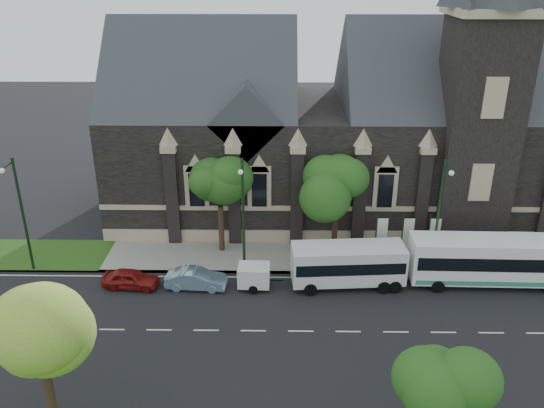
{
  "coord_description": "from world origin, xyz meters",
  "views": [
    {
      "loc": [
        -1.41,
        -28.66,
        21.29
      ],
      "look_at": [
        -1.91,
        6.0,
        6.15
      ],
      "focal_mm": 36.34,
      "sensor_mm": 36.0,
      "label": 1
    }
  ],
  "objects_px": {
    "tree_walk_right": "(339,184)",
    "banner_flag_center": "(406,234)",
    "tree_park_east": "(450,375)",
    "shuttle_bus": "(348,263)",
    "tour_coach": "(497,260)",
    "street_lamp_far": "(21,210)",
    "tree_park_near": "(45,331)",
    "tree_walk_left": "(222,184)",
    "car_far_red": "(131,279)",
    "street_lamp_mid": "(243,211)",
    "box_trailer": "(254,275)",
    "street_lamp_near": "(439,212)",
    "banner_flag_left": "(380,234)",
    "banner_flag_right": "(432,234)",
    "sedan": "(196,279)"
  },
  "relations": [
    {
      "from": "tree_walk_left",
      "to": "banner_flag_right",
      "type": "height_order",
      "value": "tree_walk_left"
    },
    {
      "from": "tree_park_near",
      "to": "banner_flag_right",
      "type": "distance_m",
      "value": 28.61
    },
    {
      "from": "street_lamp_far",
      "to": "tree_park_near",
      "type": "bearing_deg",
      "value": -62.58
    },
    {
      "from": "banner_flag_center",
      "to": "tree_walk_left",
      "type": "bearing_deg",
      "value": 173.11
    },
    {
      "from": "tree_walk_left",
      "to": "street_lamp_near",
      "type": "xyz_separation_m",
      "value": [
        15.8,
        -3.61,
        -0.62
      ]
    },
    {
      "from": "tree_walk_right",
      "to": "banner_flag_left",
      "type": "xyz_separation_m",
      "value": [
        3.08,
        -1.71,
        -3.43
      ]
    },
    {
      "from": "street_lamp_mid",
      "to": "box_trailer",
      "type": "height_order",
      "value": "street_lamp_mid"
    },
    {
      "from": "street_lamp_near",
      "to": "street_lamp_far",
      "type": "bearing_deg",
      "value": 180.0
    },
    {
      "from": "banner_flag_right",
      "to": "shuttle_bus",
      "type": "relative_size",
      "value": 0.49
    },
    {
      "from": "tree_park_east",
      "to": "tour_coach",
      "type": "height_order",
      "value": "tree_park_east"
    },
    {
      "from": "tree_park_east",
      "to": "tree_walk_right",
      "type": "xyz_separation_m",
      "value": [
        -2.96,
        20.04,
        1.2
      ]
    },
    {
      "from": "tree_park_east",
      "to": "banner_flag_center",
      "type": "height_order",
      "value": "tree_park_east"
    },
    {
      "from": "car_far_red",
      "to": "banner_flag_center",
      "type": "bearing_deg",
      "value": -73.87
    },
    {
      "from": "tree_park_near",
      "to": "box_trailer",
      "type": "bearing_deg",
      "value": 58.27
    },
    {
      "from": "street_lamp_near",
      "to": "box_trailer",
      "type": "height_order",
      "value": "street_lamp_near"
    },
    {
      "from": "street_lamp_mid",
      "to": "tour_coach",
      "type": "relative_size",
      "value": 0.73
    },
    {
      "from": "tree_park_east",
      "to": "tree_walk_right",
      "type": "height_order",
      "value": "tree_walk_right"
    },
    {
      "from": "tree_walk_right",
      "to": "street_lamp_mid",
      "type": "bearing_deg",
      "value": -153.35
    },
    {
      "from": "tree_park_east",
      "to": "tour_coach",
      "type": "bearing_deg",
      "value": 62.28
    },
    {
      "from": "street_lamp_mid",
      "to": "street_lamp_far",
      "type": "xyz_separation_m",
      "value": [
        -16.0,
        0.0,
        0.0
      ]
    },
    {
      "from": "tree_walk_right",
      "to": "banner_flag_center",
      "type": "relative_size",
      "value": 1.95
    },
    {
      "from": "street_lamp_near",
      "to": "tour_coach",
      "type": "bearing_deg",
      "value": -16.45
    },
    {
      "from": "street_lamp_far",
      "to": "tree_walk_right",
      "type": "bearing_deg",
      "value": 8.86
    },
    {
      "from": "shuttle_bus",
      "to": "box_trailer",
      "type": "distance_m",
      "value": 6.77
    },
    {
      "from": "tree_park_near",
      "to": "street_lamp_mid",
      "type": "height_order",
      "value": "street_lamp_mid"
    },
    {
      "from": "banner_flag_center",
      "to": "tour_coach",
      "type": "xyz_separation_m",
      "value": [
        5.87,
        -3.13,
        -0.43
      ]
    },
    {
      "from": "street_lamp_far",
      "to": "banner_flag_center",
      "type": "height_order",
      "value": "street_lamp_far"
    },
    {
      "from": "street_lamp_near",
      "to": "shuttle_bus",
      "type": "relative_size",
      "value": 1.1
    },
    {
      "from": "tree_walk_right",
      "to": "sedan",
      "type": "xyz_separation_m",
      "value": [
        -10.52,
        -5.69,
        -5.1
      ]
    },
    {
      "from": "street_lamp_far",
      "to": "banner_flag_center",
      "type": "relative_size",
      "value": 2.25
    },
    {
      "from": "street_lamp_far",
      "to": "banner_flag_right",
      "type": "bearing_deg",
      "value": 3.6
    },
    {
      "from": "tree_park_near",
      "to": "tree_walk_left",
      "type": "relative_size",
      "value": 1.12
    },
    {
      "from": "tree_walk_left",
      "to": "street_lamp_mid",
      "type": "distance_m",
      "value": 4.08
    },
    {
      "from": "street_lamp_near",
      "to": "shuttle_bus",
      "type": "xyz_separation_m",
      "value": [
        -6.47,
        -1.5,
        -3.34
      ]
    },
    {
      "from": "banner_flag_center",
      "to": "shuttle_bus",
      "type": "bearing_deg",
      "value": -144.44
    },
    {
      "from": "tree_park_near",
      "to": "tour_coach",
      "type": "xyz_separation_m",
      "value": [
        25.93,
        14.64,
        -4.47
      ]
    },
    {
      "from": "tree_park_near",
      "to": "car_far_red",
      "type": "relative_size",
      "value": 2.12
    },
    {
      "from": "tree_walk_left",
      "to": "tour_coach",
      "type": "xyz_separation_m",
      "value": [
        19.96,
        -4.84,
        -3.79
      ]
    },
    {
      "from": "street_lamp_near",
      "to": "car_far_red",
      "type": "relative_size",
      "value": 2.23
    },
    {
      "from": "street_lamp_near",
      "to": "tree_walk_right",
      "type": "bearing_deg",
      "value": 151.94
    },
    {
      "from": "tour_coach",
      "to": "box_trailer",
      "type": "height_order",
      "value": "tour_coach"
    },
    {
      "from": "street_lamp_mid",
      "to": "tour_coach",
      "type": "bearing_deg",
      "value": -3.87
    },
    {
      "from": "tree_walk_left",
      "to": "car_far_red",
      "type": "relative_size",
      "value": 1.9
    },
    {
      "from": "tree_walk_right",
      "to": "street_lamp_mid",
      "type": "xyz_separation_m",
      "value": [
        -7.21,
        -3.62,
        -0.71
      ]
    },
    {
      "from": "tree_walk_left",
      "to": "shuttle_bus",
      "type": "bearing_deg",
      "value": -28.7
    },
    {
      "from": "tree_park_near",
      "to": "banner_flag_left",
      "type": "relative_size",
      "value": 2.14
    },
    {
      "from": "sedan",
      "to": "car_far_red",
      "type": "relative_size",
      "value": 1.08
    },
    {
      "from": "tree_park_east",
      "to": "box_trailer",
      "type": "bearing_deg",
      "value": 122.92
    },
    {
      "from": "tree_walk_left",
      "to": "shuttle_bus",
      "type": "relative_size",
      "value": 0.94
    },
    {
      "from": "tour_coach",
      "to": "street_lamp_mid",
      "type": "bearing_deg",
      "value": 177.28
    }
  ]
}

